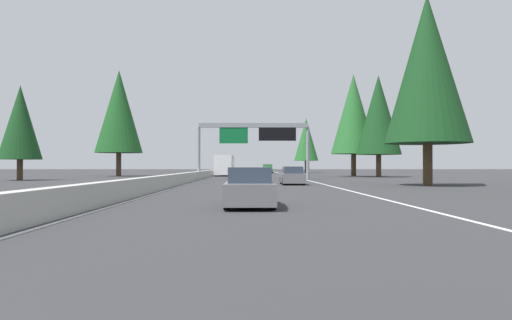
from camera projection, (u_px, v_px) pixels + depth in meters
name	position (u px, v px, depth m)	size (l,w,h in m)	color
ground_plane	(207.00, 178.00, 61.83)	(320.00, 320.00, 0.00)	#2D2D30
median_barrier	(216.00, 172.00, 81.83)	(180.00, 0.56, 0.90)	#ADAAA3
shoulder_stripe_right	(290.00, 176.00, 71.98)	(160.00, 0.16, 0.01)	silver
shoulder_stripe_median	(215.00, 176.00, 71.83)	(160.00, 0.16, 0.01)	silver
sign_gantry_overhead	(255.00, 135.00, 54.45)	(0.50, 12.68, 6.35)	gray
sedan_far_right	(250.00, 188.00, 17.97)	(4.40, 1.80, 1.47)	slate
sedan_near_center	(292.00, 176.00, 39.40)	(4.40, 1.80, 1.47)	slate
bus_distant_a	(225.00, 165.00, 74.11)	(11.50, 2.55, 3.10)	white
pickup_far_center	(268.00, 169.00, 101.24)	(5.60, 2.00, 1.86)	#2D6B38
conifer_right_near	(427.00, 69.00, 37.42)	(6.54, 6.54, 14.87)	#4C3823
conifer_right_mid	(378.00, 115.00, 65.81)	(6.13, 6.13, 13.94)	#4C3823
conifer_right_far	(353.00, 114.00, 69.67)	(6.51, 6.51, 14.80)	#4C3823
conifer_right_distant	(306.00, 139.00, 106.40)	(5.32, 5.32, 12.09)	#4C3823
conifer_left_near	(20.00, 122.00, 50.81)	(4.42, 4.42, 10.04)	#4C3823
conifer_left_mid	(119.00, 111.00, 71.41)	(6.93, 6.93, 15.75)	#4C3823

